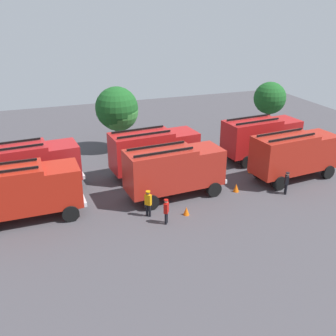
{
  "coord_description": "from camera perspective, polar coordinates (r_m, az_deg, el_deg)",
  "views": [
    {
      "loc": [
        -9.42,
        -26.15,
        13.07
      ],
      "look_at": [
        0.0,
        0.0,
        1.4
      ],
      "focal_mm": 42.41,
      "sensor_mm": 36.0,
      "label": 1
    }
  ],
  "objects": [
    {
      "name": "ground_plane",
      "position": [
        30.72,
        -0.0,
        -2.41
      ],
      "size": [
        56.94,
        56.94,
        0.0
      ],
      "primitive_type": "plane",
      "color": "#423F44"
    },
    {
      "name": "fire_truck_0",
      "position": [
        26.62,
        -20.15,
        -2.94
      ],
      "size": [
        7.24,
        2.86,
        3.88
      ],
      "rotation": [
        0.0,
        0.0,
        0.02
      ],
      "color": "#AD1F11",
      "rests_on": "ground"
    },
    {
      "name": "fire_truck_1",
      "position": [
        28.06,
        0.86,
        -0.13
      ],
      "size": [
        7.36,
        3.18,
        3.88
      ],
      "rotation": [
        0.0,
        0.0,
        0.07
      ],
      "color": "#A42318",
      "rests_on": "ground"
    },
    {
      "name": "fire_truck_2",
      "position": [
        32.49,
        17.69,
        2.02
      ],
      "size": [
        7.4,
        3.32,
        3.88
      ],
      "rotation": [
        0.0,
        0.0,
        0.1
      ],
      "color": "#A42115",
      "rests_on": "ground"
    },
    {
      "name": "fire_truck_3",
      "position": [
        30.47,
        -19.36,
        0.42
      ],
      "size": [
        7.37,
        3.23,
        3.88
      ],
      "rotation": [
        0.0,
        0.0,
        0.08
      ],
      "color": "#A81A1C",
      "rests_on": "ground"
    },
    {
      "name": "fire_truck_4",
      "position": [
        31.68,
        -2.04,
        2.6
      ],
      "size": [
        7.38,
        3.25,
        3.88
      ],
      "rotation": [
        0.0,
        0.0,
        0.08
      ],
      "color": "#AB1A1A",
      "rests_on": "ground"
    },
    {
      "name": "fire_truck_5",
      "position": [
        35.93,
        13.23,
        4.46
      ],
      "size": [
        7.39,
        3.29,
        3.88
      ],
      "rotation": [
        0.0,
        0.0,
        0.09
      ],
      "color": "#A81718",
      "rests_on": "ground"
    },
    {
      "name": "firefighter_0",
      "position": [
        25.93,
        -2.87,
        -4.91
      ],
      "size": [
        0.46,
        0.47,
        1.83
      ],
      "rotation": [
        0.0,
        0.0,
        3.87
      ],
      "color": "black",
      "rests_on": "ground"
    },
    {
      "name": "firefighter_1",
      "position": [
        25.12,
        -0.25,
        -6.09
      ],
      "size": [
        0.44,
        0.48,
        1.69
      ],
      "rotation": [
        0.0,
        0.0,
        5.67
      ],
      "color": "black",
      "rests_on": "ground"
    },
    {
      "name": "firefighter_2",
      "position": [
        30.17,
        16.67,
        -1.93
      ],
      "size": [
        0.4,
        0.48,
        1.7
      ],
      "rotation": [
        0.0,
        0.0,
        2.67
      ],
      "color": "black",
      "rests_on": "ground"
    },
    {
      "name": "firefighter_3",
      "position": [
        39.55,
        13.03,
        4.44
      ],
      "size": [
        0.48,
        0.44,
        1.8
      ],
      "rotation": [
        0.0,
        0.0,
        2.21
      ],
      "color": "black",
      "rests_on": "ground"
    },
    {
      "name": "tree_0",
      "position": [
        36.89,
        -7.39,
        8.49
      ],
      "size": [
        3.92,
        3.92,
        6.07
      ],
      "color": "brown",
      "rests_on": "ground"
    },
    {
      "name": "tree_1",
      "position": [
        36.93,
        -7.15,
        8.06
      ],
      "size": [
        3.65,
        3.65,
        5.65
      ],
      "color": "brown",
      "rests_on": "ground"
    },
    {
      "name": "tree_2",
      "position": [
        44.34,
        14.42,
        9.69
      ],
      "size": [
        3.42,
        3.42,
        5.3
      ],
      "color": "brown",
      "rests_on": "ground"
    },
    {
      "name": "traffic_cone_0",
      "position": [
        29.93,
        9.76,
        -2.81
      ],
      "size": [
        0.44,
        0.44,
        0.63
      ],
      "primitive_type": "cone",
      "color": "#F2600C",
      "rests_on": "ground"
    },
    {
      "name": "traffic_cone_1",
      "position": [
        33.48,
        11.86,
        -0.13
      ],
      "size": [
        0.45,
        0.45,
        0.64
      ],
      "primitive_type": "cone",
      "color": "#F2600C",
      "rests_on": "ground"
    },
    {
      "name": "traffic_cone_2",
      "position": [
        26.42,
        2.65,
        -6.18
      ],
      "size": [
        0.4,
        0.4,
        0.58
      ],
      "primitive_type": "cone",
      "color": "#F2600C",
      "rests_on": "ground"
    }
  ]
}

